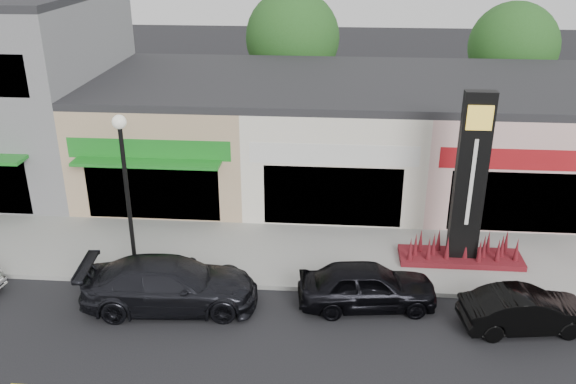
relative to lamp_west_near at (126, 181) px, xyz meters
The scene contains 13 objects.
ground 9.07m from the lamp_west_near, 17.35° to the right, with size 120.00×120.00×0.00m, color black.
sidewalk 8.89m from the lamp_west_near, 13.02° to the left, with size 52.00×4.30×0.15m, color gray.
curb 8.70m from the lamp_west_near, ahead, with size 52.00×0.20×0.15m, color gray.
shop_beige 9.04m from the lamp_west_near, 93.19° to the left, with size 7.00×10.85×4.80m.
shop_cream 11.13m from the lamp_west_near, 54.08° to the left, with size 7.00×10.01×4.80m.
shop_pink_w 16.25m from the lamp_west_near, 33.61° to the left, with size 7.00×10.01×4.80m.
tree_rear_west 17.55m from the lamp_west_near, 76.76° to the left, with size 5.20×5.20×7.83m.
tree_rear_mid 23.39m from the lamp_west_near, 46.74° to the left, with size 4.80×4.80×7.29m.
lamp_west_near is the anchor object (origin of this frame).
pylon_sign 11.19m from the lamp_west_near, ahead, with size 4.20×1.30×6.00m.
car_dark_sedan 3.55m from the lamp_west_near, 44.76° to the right, with size 5.34×2.17×1.55m, color black.
car_black_sedan 8.21m from the lamp_west_near, ahead, with size 4.23×1.70×1.44m, color black.
car_black_conv 12.68m from the lamp_west_near, ahead, with size 3.75×1.31×1.24m, color black.
Camera 1 is at (-1.49, -14.74, 10.75)m, focal length 38.00 mm.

